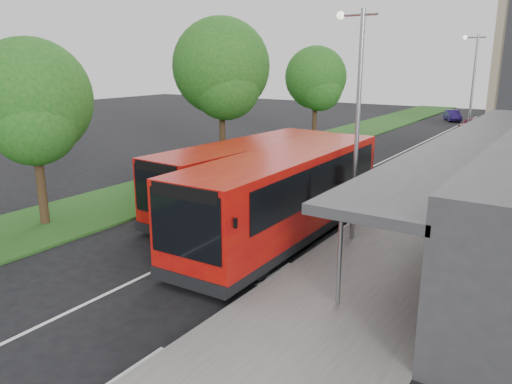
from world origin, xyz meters
TOP-DOWN VIEW (x-y plane):
  - ground at (0.00, 0.00)m, footprint 120.00×120.00m
  - pavement at (6.00, 20.00)m, footprint 5.00×80.00m
  - grass_verge at (-7.00, 20.00)m, footprint 5.00×80.00m
  - lane_centre_line at (0.00, 15.00)m, footprint 0.12×70.00m
  - kerb_dashes at (3.30, 19.00)m, footprint 0.12×56.00m
  - tree_near at (-7.01, -2.95)m, footprint 4.60×4.60m
  - tree_mid at (-7.01, 9.05)m, footprint 5.55×5.55m
  - tree_far at (-7.01, 21.05)m, footprint 4.73×4.73m
  - lamp_post_near at (4.12, 2.00)m, footprint 1.44×0.28m
  - lamp_post_far at (4.12, 22.00)m, footprint 1.44×0.28m
  - bus_main at (1.91, 1.04)m, footprint 3.19×11.56m
  - bus_second at (-1.39, 3.34)m, footprint 3.32×10.77m
  - litter_bin at (5.93, 9.56)m, footprint 0.71×0.71m
  - bollard at (5.59, 17.82)m, footprint 0.16×0.16m
  - car_near at (1.76, 36.87)m, footprint 2.11×3.72m
  - car_far at (-1.48, 43.71)m, footprint 2.65×3.80m

SIDE VIEW (x-z plane):
  - ground at x=0.00m, z-range 0.00..0.00m
  - kerb_dashes at x=3.30m, z-range 0.00..0.01m
  - lane_centre_line at x=0.00m, z-range 0.00..0.01m
  - grass_verge at x=-7.00m, z-range 0.00..0.10m
  - pavement at x=6.00m, z-range 0.00..0.15m
  - car_far at x=-1.48m, z-range 0.00..1.19m
  - car_near at x=1.76m, z-range 0.00..1.19m
  - bollard at x=5.59m, z-range 0.15..1.11m
  - litter_bin at x=5.93m, z-range 0.15..1.14m
  - bus_second at x=-1.39m, z-range 0.04..3.05m
  - bus_main at x=1.91m, z-range 0.04..3.30m
  - lamp_post_near at x=4.12m, z-range 0.72..8.72m
  - lamp_post_far at x=4.12m, z-range 0.72..8.72m
  - tree_near at x=-7.01m, z-range 1.07..8.45m
  - tree_far at x=-7.01m, z-range 1.11..8.70m
  - tree_mid at x=-7.01m, z-range 1.30..10.23m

